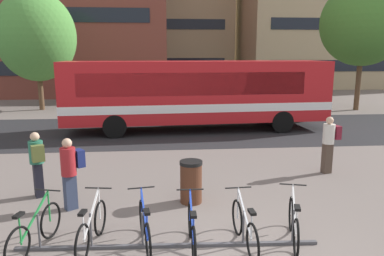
% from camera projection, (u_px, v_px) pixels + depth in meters
% --- Properties ---
extents(bus_lane_asphalt, '(80.00, 7.20, 0.01)m').
position_uv_depth(bus_lane_asphalt, '(187.00, 130.00, 17.19)').
color(bus_lane_asphalt, '#232326').
rests_on(bus_lane_asphalt, ground).
extents(city_bus, '(12.15, 3.25, 3.20)m').
position_uv_depth(city_bus, '(198.00, 92.00, 16.88)').
color(city_bus, red).
rests_on(city_bus, ground).
extents(bike_rack, '(5.59, 0.32, 0.70)m').
position_uv_depth(bike_rack, '(168.00, 242.00, 6.76)').
color(bike_rack, '#47474C').
rests_on(bike_rack, ground).
extents(parked_bicycle_green_0, '(0.62, 1.68, 0.99)m').
position_uv_depth(parked_bicycle_green_0, '(35.00, 231.00, 6.58)').
color(parked_bicycle_green_0, black).
rests_on(parked_bicycle_green_0, ground).
extents(parked_bicycle_white_1, '(0.52, 1.71, 0.99)m').
position_uv_depth(parked_bicycle_white_1, '(92.00, 228.00, 6.68)').
color(parked_bicycle_white_1, black).
rests_on(parked_bicycle_white_1, ground).
extents(parked_bicycle_blue_2, '(0.52, 1.71, 0.99)m').
position_uv_depth(parked_bicycle_blue_2, '(145.00, 228.00, 6.71)').
color(parked_bicycle_blue_2, black).
rests_on(parked_bicycle_blue_2, ground).
extents(parked_bicycle_blue_3, '(0.52, 1.72, 0.99)m').
position_uv_depth(parked_bicycle_blue_3, '(192.00, 230.00, 6.61)').
color(parked_bicycle_blue_3, black).
rests_on(parked_bicycle_blue_3, ground).
extents(parked_bicycle_silver_4, '(0.52, 1.72, 0.99)m').
position_uv_depth(parked_bicycle_silver_4, '(244.00, 228.00, 6.71)').
color(parked_bicycle_silver_4, black).
rests_on(parked_bicycle_silver_4, ground).
extents(parked_bicycle_white_5, '(0.63, 1.68, 0.99)m').
position_uv_depth(parked_bicycle_white_5, '(294.00, 224.00, 6.87)').
color(parked_bicycle_white_5, black).
rests_on(parked_bicycle_white_5, ground).
extents(commuter_olive_pack_0, '(0.52, 0.60, 1.65)m').
position_uv_depth(commuter_olive_pack_0, '(37.00, 160.00, 8.97)').
color(commuter_olive_pack_0, black).
rests_on(commuter_olive_pack_0, ground).
extents(commuter_maroon_pack_1, '(0.58, 0.42, 1.72)m').
position_uv_depth(commuter_maroon_pack_1, '(329.00, 141.00, 10.83)').
color(commuter_maroon_pack_1, '#47382D').
rests_on(commuter_maroon_pack_1, ground).
extents(commuter_navy_pack_2, '(0.60, 0.56, 1.68)m').
position_uv_depth(commuter_navy_pack_2, '(70.00, 169.00, 8.28)').
color(commuter_navy_pack_2, '#2D3851').
rests_on(commuter_navy_pack_2, ground).
extents(trash_bin, '(0.55, 0.55, 1.03)m').
position_uv_depth(trash_bin, '(191.00, 182.00, 8.74)').
color(trash_bin, '#4C2819').
rests_on(trash_bin, ground).
extents(street_tree_0, '(5.17, 5.17, 7.94)m').
position_uv_depth(street_tree_0, '(364.00, 23.00, 22.34)').
color(street_tree_0, brown).
rests_on(street_tree_0, ground).
extents(street_tree_1, '(4.79, 4.79, 7.34)m').
position_uv_depth(street_tree_1, '(36.00, 36.00, 22.55)').
color(street_tree_1, brown).
rests_on(street_tree_1, ground).
extents(building_centre_block, '(19.66, 10.72, 16.77)m').
position_uv_depth(building_centre_block, '(147.00, 13.00, 44.42)').
color(building_centre_block, tan).
rests_on(building_centre_block, ground).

